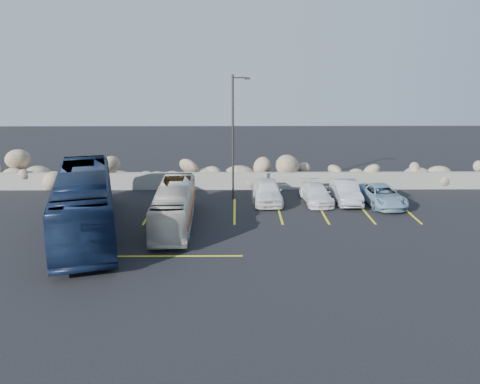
{
  "coord_description": "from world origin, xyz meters",
  "views": [
    {
      "loc": [
        2.7,
        -20.04,
        8.85
      ],
      "look_at": [
        2.91,
        4.0,
        2.04
      ],
      "focal_mm": 35.0,
      "sensor_mm": 36.0,
      "label": 1
    }
  ],
  "objects_px": {
    "car_d": "(382,195)",
    "lamppost": "(234,134)",
    "vintage_bus": "(174,206)",
    "car_b": "(346,192)",
    "tour_coach": "(85,203)",
    "car_c": "(316,194)",
    "car_a": "(267,191)"
  },
  "relations": [
    {
      "from": "car_b",
      "to": "car_d",
      "type": "distance_m",
      "value": 2.24
    },
    {
      "from": "lamppost",
      "to": "car_a",
      "type": "distance_m",
      "value": 4.21
    },
    {
      "from": "car_d",
      "to": "lamppost",
      "type": "bearing_deg",
      "value": 167.0
    },
    {
      "from": "car_d",
      "to": "vintage_bus",
      "type": "bearing_deg",
      "value": -168.49
    },
    {
      "from": "tour_coach",
      "to": "car_a",
      "type": "bearing_deg",
      "value": 12.67
    },
    {
      "from": "car_b",
      "to": "car_d",
      "type": "relative_size",
      "value": 0.92
    },
    {
      "from": "car_d",
      "to": "car_a",
      "type": "bearing_deg",
      "value": 170.01
    },
    {
      "from": "tour_coach",
      "to": "car_c",
      "type": "xyz_separation_m",
      "value": [
        13.07,
        5.37,
        -1.07
      ]
    },
    {
      "from": "tour_coach",
      "to": "car_b",
      "type": "height_order",
      "value": "tour_coach"
    },
    {
      "from": "car_b",
      "to": "car_c",
      "type": "relative_size",
      "value": 1.04
    },
    {
      "from": "lamppost",
      "to": "tour_coach",
      "type": "distance_m",
      "value": 10.26
    },
    {
      "from": "car_a",
      "to": "car_d",
      "type": "distance_m",
      "value": 7.22
    },
    {
      "from": "vintage_bus",
      "to": "car_d",
      "type": "distance_m",
      "value": 13.16
    },
    {
      "from": "vintage_bus",
      "to": "car_c",
      "type": "bearing_deg",
      "value": 24.71
    },
    {
      "from": "car_a",
      "to": "car_c",
      "type": "relative_size",
      "value": 1.1
    },
    {
      "from": "car_d",
      "to": "tour_coach",
      "type": "bearing_deg",
      "value": -169.29
    },
    {
      "from": "lamppost",
      "to": "vintage_bus",
      "type": "distance_m",
      "value": 6.8
    },
    {
      "from": "lamppost",
      "to": "vintage_bus",
      "type": "height_order",
      "value": "lamppost"
    },
    {
      "from": "vintage_bus",
      "to": "car_b",
      "type": "xyz_separation_m",
      "value": [
        10.46,
        4.37,
        -0.44
      ]
    },
    {
      "from": "vintage_bus",
      "to": "car_d",
      "type": "relative_size",
      "value": 1.8
    },
    {
      "from": "vintage_bus",
      "to": "car_c",
      "type": "xyz_separation_m",
      "value": [
        8.54,
        4.29,
        -0.54
      ]
    },
    {
      "from": "car_d",
      "to": "car_c",
      "type": "bearing_deg",
      "value": 167.33
    },
    {
      "from": "car_b",
      "to": "car_d",
      "type": "xyz_separation_m",
      "value": [
        2.15,
        -0.63,
        -0.06
      ]
    },
    {
      "from": "car_b",
      "to": "car_c",
      "type": "bearing_deg",
      "value": -176.9
    },
    {
      "from": "lamppost",
      "to": "car_c",
      "type": "bearing_deg",
      "value": -8.24
    },
    {
      "from": "car_b",
      "to": "vintage_bus",
      "type": "bearing_deg",
      "value": -156.66
    },
    {
      "from": "car_b",
      "to": "car_a",
      "type": "bearing_deg",
      "value": -179.3
    },
    {
      "from": "lamppost",
      "to": "car_d",
      "type": "height_order",
      "value": "lamppost"
    },
    {
      "from": "car_a",
      "to": "car_d",
      "type": "bearing_deg",
      "value": -5.91
    },
    {
      "from": "vintage_bus",
      "to": "car_a",
      "type": "bearing_deg",
      "value": 36.93
    },
    {
      "from": "tour_coach",
      "to": "car_a",
      "type": "distance_m",
      "value": 11.38
    },
    {
      "from": "lamppost",
      "to": "tour_coach",
      "type": "height_order",
      "value": "lamppost"
    }
  ]
}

